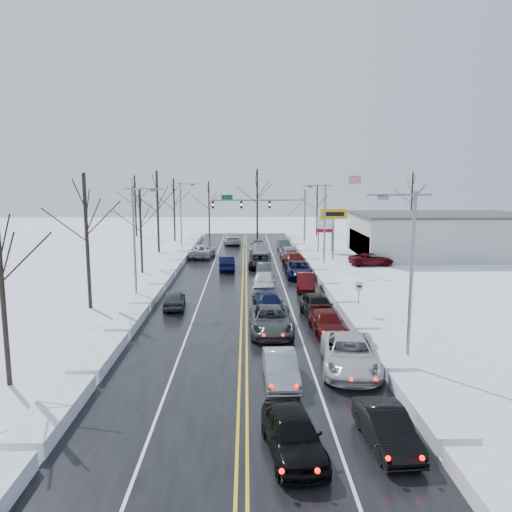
{
  "coord_description": "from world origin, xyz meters",
  "views": [
    {
      "loc": [
        0.17,
        -42.48,
        9.66
      ],
      "look_at": [
        1.07,
        2.81,
        2.5
      ],
      "focal_mm": 35.0,
      "sensor_mm": 36.0,
      "label": 1
    }
  ],
  "objects_px": {
    "dealership_building": "(439,235)",
    "traffic_signal_mast": "(269,207)",
    "flagpole": "(349,203)",
    "queued_car_0": "(293,453)",
    "tires_plus_sign": "(334,217)",
    "oncoming_car_0": "(227,270)"
  },
  "relations": [
    {
      "from": "oncoming_car_0",
      "to": "dealership_building",
      "type": "bearing_deg",
      "value": -165.16
    },
    {
      "from": "traffic_signal_mast",
      "to": "oncoming_car_0",
      "type": "bearing_deg",
      "value": -105.87
    },
    {
      "from": "tires_plus_sign",
      "to": "flagpole",
      "type": "height_order",
      "value": "flagpole"
    },
    {
      "from": "flagpole",
      "to": "oncoming_car_0",
      "type": "relative_size",
      "value": 2.19
    },
    {
      "from": "tires_plus_sign",
      "to": "queued_car_0",
      "type": "bearing_deg",
      "value": -101.67
    },
    {
      "from": "flagpole",
      "to": "queued_car_0",
      "type": "xyz_separation_m",
      "value": [
        -13.38,
        -56.19,
        -5.93
      ]
    },
    {
      "from": "tires_plus_sign",
      "to": "traffic_signal_mast",
      "type": "bearing_deg",
      "value": 120.46
    },
    {
      "from": "traffic_signal_mast",
      "to": "queued_car_0",
      "type": "distance_m",
      "value": 54.48
    },
    {
      "from": "traffic_signal_mast",
      "to": "dealership_building",
      "type": "distance_m",
      "value": 23.01
    },
    {
      "from": "dealership_building",
      "to": "traffic_signal_mast",
      "type": "bearing_deg",
      "value": 154.05
    },
    {
      "from": "flagpole",
      "to": "queued_car_0",
      "type": "bearing_deg",
      "value": -103.4
    },
    {
      "from": "traffic_signal_mast",
      "to": "flagpole",
      "type": "height_order",
      "value": "flagpole"
    },
    {
      "from": "dealership_building",
      "to": "tires_plus_sign",
      "type": "bearing_deg",
      "value": -171.53
    },
    {
      "from": "traffic_signal_mast",
      "to": "flagpole",
      "type": "bearing_deg",
      "value": 9.73
    },
    {
      "from": "flagpole",
      "to": "dealership_building",
      "type": "bearing_deg",
      "value": -53.73
    },
    {
      "from": "traffic_signal_mast",
      "to": "flagpole",
      "type": "relative_size",
      "value": 1.33
    },
    {
      "from": "traffic_signal_mast",
      "to": "queued_car_0",
      "type": "height_order",
      "value": "traffic_signal_mast"
    },
    {
      "from": "queued_car_0",
      "to": "traffic_signal_mast",
      "type": "bearing_deg",
      "value": 80.74
    },
    {
      "from": "traffic_signal_mast",
      "to": "oncoming_car_0",
      "type": "xyz_separation_m",
      "value": [
        -5.34,
        -18.79,
        -5.48
      ]
    },
    {
      "from": "dealership_building",
      "to": "queued_car_0",
      "type": "xyz_separation_m",
      "value": [
        -22.19,
        -44.19,
        -2.66
      ]
    },
    {
      "from": "tires_plus_sign",
      "to": "queued_car_0",
      "type": "distance_m",
      "value": 43.37
    },
    {
      "from": "flagpole",
      "to": "oncoming_car_0",
      "type": "distance_m",
      "value": 27.55
    }
  ]
}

